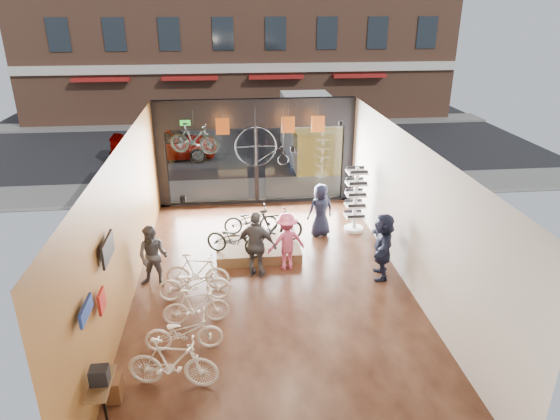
{
  "coord_description": "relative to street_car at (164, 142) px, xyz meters",
  "views": [
    {
      "loc": [
        -0.99,
        -11.13,
        6.8
      ],
      "look_at": [
        0.36,
        1.4,
        1.57
      ],
      "focal_mm": 32.0,
      "sensor_mm": 36.0,
      "label": 1
    }
  ],
  "objects": [
    {
      "name": "floor_bike_2",
      "position": [
        1.86,
        -14.31,
        -0.39
      ],
      "size": [
        1.64,
        0.59,
        0.86
      ],
      "primitive_type": "imported",
      "rotation": [
        0.0,
        0.0,
        1.58
      ],
      "color": "beige",
      "rests_on": "ground_plane"
    },
    {
      "name": "sunglasses_rack",
      "position": [
        6.88,
        -8.81,
        0.24
      ],
      "size": [
        0.68,
        0.58,
        2.13
      ],
      "primitive_type": null,
      "rotation": [
        0.0,
        0.0,
        0.11
      ],
      "color": "white",
      "rests_on": "ground_plane"
    },
    {
      "name": "customer_3",
      "position": [
        4.42,
        -11.05,
        -0.0
      ],
      "size": [
        1.18,
        0.86,
        1.64
      ],
      "primitive_type": "imported",
      "rotation": [
        0.0,
        0.0,
        3.4
      ],
      "color": "#CC4C72",
      "rests_on": "ground_plane"
    },
    {
      "name": "customer_5",
      "position": [
        6.88,
        -11.76,
        0.09
      ],
      "size": [
        0.93,
        1.77,
        1.82
      ],
      "primitive_type": "imported",
      "rotation": [
        0.0,
        0.0,
        4.47
      ],
      "color": "#161C33",
      "rests_on": "ground_plane"
    },
    {
      "name": "customer_1",
      "position": [
        0.93,
        -11.58,
        0.01
      ],
      "size": [
        0.94,
        0.81,
        1.67
      ],
      "primitive_type": "imported",
      "rotation": [
        0.0,
        0.0,
        -0.24
      ],
      "color": "#3F3F44",
      "rests_on": "ground_plane"
    },
    {
      "name": "penny_farthing",
      "position": [
        4.11,
        -7.58,
        1.68
      ],
      "size": [
        1.69,
        0.06,
        1.35
      ],
      "primitive_type": null,
      "color": "black",
      "rests_on": "ceiling"
    },
    {
      "name": "hung_bike",
      "position": [
        1.91,
        -7.8,
        2.1
      ],
      "size": [
        1.64,
        0.87,
        0.95
      ],
      "primitive_type": "imported",
      "rotation": [
        0.0,
        0.0,
        1.29
      ],
      "color": "black",
      "rests_on": "ceiling"
    },
    {
      "name": "ceiling",
      "position": [
        3.93,
        -12.0,
        3.0
      ],
      "size": [
        7.0,
        12.0,
        0.04
      ],
      "primitive_type": "cube",
      "color": "black",
      "rests_on": "ground"
    },
    {
      "name": "wall_merch",
      "position": [
        0.55,
        -15.5,
        0.48
      ],
      "size": [
        0.4,
        2.4,
        2.6
      ],
      "primitive_type": null,
      "color": "navy",
      "rests_on": "wall_left"
    },
    {
      "name": "floor_bike_3",
      "position": [
        2.07,
        -13.39,
        -0.37
      ],
      "size": [
        1.54,
        0.54,
        0.91
      ],
      "primitive_type": "imported",
      "rotation": [
        0.0,
        0.0,
        1.65
      ],
      "color": "beige",
      "rests_on": "ground_plane"
    },
    {
      "name": "opposite_building",
      "position": [
        3.93,
        9.5,
        6.18
      ],
      "size": [
        26.0,
        5.0,
        14.0
      ],
      "primitive_type": "cube",
      "color": "brown",
      "rests_on": "ground"
    },
    {
      "name": "jersey_mid",
      "position": [
        4.97,
        -6.8,
        2.23
      ],
      "size": [
        0.45,
        0.03,
        0.55
      ],
      "primitive_type": "cube",
      "color": "#CC5919",
      "rests_on": "ceiling"
    },
    {
      "name": "floor_bike_4",
      "position": [
        1.98,
        -12.41,
        -0.35
      ],
      "size": [
        1.79,
        0.65,
        0.94
      ],
      "primitive_type": "imported",
      "rotation": [
        0.0,
        0.0,
        1.55
      ],
      "color": "beige",
      "rests_on": "ground_plane"
    },
    {
      "name": "floor_bike_5",
      "position": [
        2.04,
        -11.88,
        -0.33
      ],
      "size": [
        1.7,
        0.76,
        0.99
      ],
      "primitive_type": "imported",
      "rotation": [
        0.0,
        0.0,
        1.39
      ],
      "color": "beige",
      "rests_on": "ground_plane"
    },
    {
      "name": "box_truck",
      "position": [
        6.85,
        -1.0,
        0.53
      ],
      "size": [
        2.29,
        6.88,
        2.71
      ],
      "primitive_type": null,
      "color": "silver",
      "rests_on": "street_road"
    },
    {
      "name": "ground_plane",
      "position": [
        3.93,
        -12.0,
        -0.84
      ],
      "size": [
        7.0,
        12.0,
        0.04
      ],
      "primitive_type": "cube",
      "color": "black",
      "rests_on": "ground"
    },
    {
      "name": "display_bike_right",
      "position": [
        3.55,
        -9.3,
        -0.09
      ],
      "size": [
        1.66,
        0.62,
        0.86
      ],
      "primitive_type": "imported",
      "rotation": [
        0.0,
        0.0,
        1.6
      ],
      "color": "black",
      "rests_on": "display_platform"
    },
    {
      "name": "jersey_right",
      "position": [
        5.99,
        -6.8,
        2.23
      ],
      "size": [
        0.45,
        0.03,
        0.55
      ],
      "primitive_type": "cube",
      "color": "#CC5919",
      "rests_on": "ceiling"
    },
    {
      "name": "display_bike_mid",
      "position": [
        4.14,
        -10.07,
        0.02
      ],
      "size": [
        1.84,
        0.75,
        1.08
      ],
      "primitive_type": "imported",
      "rotation": [
        0.0,
        0.0,
        1.71
      ],
      "color": "black",
      "rests_on": "display_platform"
    },
    {
      "name": "wall_back",
      "position": [
        3.93,
        -18.02,
        1.08
      ],
      "size": [
        7.0,
        0.04,
        3.8
      ],
      "primitive_type": "cube",
      "color": "beige",
      "rests_on": "ground"
    },
    {
      "name": "storefront",
      "position": [
        3.93,
        -6.0,
        1.08
      ],
      "size": [
        7.0,
        0.26,
        3.8
      ],
      "primitive_type": null,
      "color": "black",
      "rests_on": "ground"
    },
    {
      "name": "customer_2",
      "position": [
        3.59,
        -11.4,
        0.11
      ],
      "size": [
        1.18,
        0.84,
        1.85
      ],
      "primitive_type": "imported",
      "rotation": [
        0.0,
        0.0,
        2.74
      ],
      "color": "#3F3F44",
      "rests_on": "ground_plane"
    },
    {
      "name": "street_road",
      "position": [
        3.93,
        3.0,
        -0.83
      ],
      "size": [
        30.0,
        18.0,
        0.02
      ],
      "primitive_type": "cube",
      "color": "black",
      "rests_on": "ground"
    },
    {
      "name": "sidewalk_far",
      "position": [
        3.93,
        7.0,
        -0.76
      ],
      "size": [
        30.0,
        2.0,
        0.12
      ],
      "primitive_type": "cube",
      "color": "slate",
      "rests_on": "ground"
    },
    {
      "name": "floor_bike_1",
      "position": [
        1.74,
        -15.39,
        -0.29
      ],
      "size": [
        1.83,
        0.81,
        1.06
      ],
      "primitive_type": "imported",
      "rotation": [
        0.0,
        0.0,
        1.39
      ],
      "color": "beige",
      "rests_on": "ground_plane"
    },
    {
      "name": "street_car",
      "position": [
        0.0,
        0.0,
        0.0
      ],
      "size": [
        4.82,
        1.94,
        1.64
      ],
      "primitive_type": "imported",
      "rotation": [
        0.0,
        0.0,
        1.57
      ],
      "color": "gray",
      "rests_on": "street_road"
    },
    {
      "name": "sidewalk_near",
      "position": [
        3.93,
        -4.8,
        -0.76
      ],
      "size": [
        30.0,
        2.4,
        0.12
      ],
      "primitive_type": "cube",
      "color": "slate",
      "rests_on": "ground"
    },
    {
      "name": "jersey_left",
      "position": [
        2.8,
        -6.8,
        2.23
      ],
      "size": [
        0.45,
        0.03,
        0.55
      ],
      "primitive_type": "cube",
      "color": "#CC5919",
      "rests_on": "ceiling"
    },
    {
      "name": "exit_sign",
      "position": [
        1.53,
        -6.12,
        2.23
      ],
      "size": [
        0.35,
        0.06,
        0.18
      ],
      "primitive_type": "cube",
      "color": "#198C26",
      "rests_on": "storefront"
    },
    {
      "name": "wall_right",
      "position": [
        7.45,
        -12.0,
        1.08
      ],
      "size": [
        0.04,
        12.0,
        3.8
      ],
      "primitive_type": "cube",
      "color": "beige",
      "rests_on": "ground"
    },
    {
      "name": "wall_left",
      "position": [
        0.41,
        -12.0,
        1.08
      ],
      "size": [
        0.04,
        12.0,
        3.8
      ],
      "primitive_type": "cube",
      "color": "brown",
      "rests_on": "ground"
    },
    {
      "name": "display_platform",
      "position": [
        3.7,
        -10.0,
        -0.67
      ],
      "size": [
        2.4,
        1.8,
        0.3
      ],
      "primitive_type": "cube",
      "color": "brown",
      "rests_on": "ground_plane"
    },
    {
      "name": "display_bike_left",
      "position": [
        3.04,
        -10.64,
        -0.06
      ],
      "size": [
        1.83,
        1.29,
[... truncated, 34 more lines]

